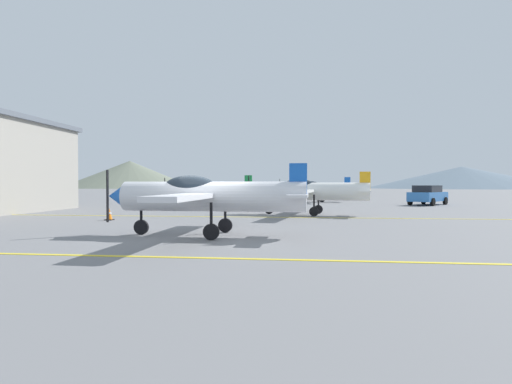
{
  "coord_description": "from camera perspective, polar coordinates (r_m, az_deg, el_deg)",
  "views": [
    {
      "loc": [
        3.11,
        -12.61,
        1.74
      ],
      "look_at": [
        0.08,
        14.0,
        1.2
      ],
      "focal_mm": 28.15,
      "sensor_mm": 36.0,
      "label": 1
    }
  ],
  "objects": [
    {
      "name": "car_sedan",
      "position": [
        36.04,
        23.22,
        -0.37
      ],
      "size": [
        4.03,
        4.52,
        1.62
      ],
      "color": "#3372BF",
      "rests_on": "ground_plane"
    },
    {
      "name": "airplane_near",
      "position": [
        13.52,
        -7.18,
        -0.47
      ],
      "size": [
        6.95,
        8.02,
        2.41
      ],
      "color": "silver",
      "rests_on": "ground_plane"
    },
    {
      "name": "apron_line_far",
      "position": [
        21.08,
        -2.02,
        -3.56
      ],
      "size": [
        80.0,
        0.16,
        0.01
      ],
      "primitive_type": "cube",
      "color": "yellow",
      "rests_on": "ground_plane"
    },
    {
      "name": "hill_left",
      "position": [
        181.27,
        -17.48,
        2.39
      ],
      "size": [
        56.17,
        56.17,
        11.7
      ],
      "primitive_type": "cone",
      "color": "slate",
      "rests_on": "ground_plane"
    },
    {
      "name": "hill_centerleft",
      "position": [
        182.43,
        27.17,
        1.86
      ],
      "size": [
        75.27,
        75.27,
        8.79
      ],
      "primitive_type": "cone",
      "color": "slate",
      "rests_on": "ground_plane"
    },
    {
      "name": "airplane_mid",
      "position": [
        22.78,
        7.44,
        0.18
      ],
      "size": [
        7.03,
        8.05,
        2.41
      ],
      "color": "white",
      "rests_on": "ground_plane"
    },
    {
      "name": "apron_line_near",
      "position": [
        9.81,
        -12.27,
        -9.04
      ],
      "size": [
        80.0,
        0.16,
        0.01
      ],
      "primitive_type": "cube",
      "color": "yellow",
      "rests_on": "ground_plane"
    },
    {
      "name": "traffic_cone_front",
      "position": [
        20.51,
        -20.14,
        -2.97
      ],
      "size": [
        0.36,
        0.36,
        0.59
      ],
      "color": "black",
      "rests_on": "ground_plane"
    },
    {
      "name": "ground_plane",
      "position": [
        13.1,
        -7.36,
        -6.48
      ],
      "size": [
        400.0,
        400.0,
        0.0
      ],
      "primitive_type": "plane",
      "color": "slate"
    },
    {
      "name": "airplane_far",
      "position": [
        31.19,
        -6.73,
        0.44
      ],
      "size": [
        6.93,
        8.0,
        2.41
      ],
      "color": "#33478C",
      "rests_on": "ground_plane"
    },
    {
      "name": "airplane_back",
      "position": [
        39.39,
        8.48,
        0.58
      ],
      "size": [
        7.02,
        8.06,
        2.41
      ],
      "color": "white",
      "rests_on": "ground_plane"
    }
  ]
}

